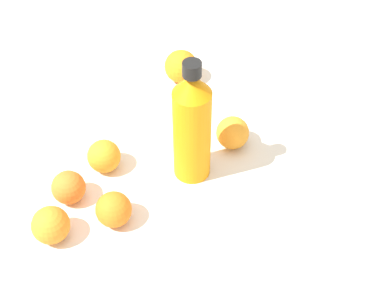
{
  "coord_description": "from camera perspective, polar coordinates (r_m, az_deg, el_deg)",
  "views": [
    {
      "loc": [
        -0.04,
        -0.77,
        0.89
      ],
      "look_at": [
        0.01,
        0.02,
        0.08
      ],
      "focal_mm": 53.15,
      "sensor_mm": 36.0,
      "label": 1
    }
  ],
  "objects": [
    {
      "name": "orange_1",
      "position": [
        1.38,
        -1.1,
        7.79
      ],
      "size": [
        0.08,
        0.08,
        0.08
      ],
      "primitive_type": "sphere",
      "color": "orange",
      "rests_on": "ground_plane"
    },
    {
      "name": "orange_2",
      "position": [
        1.22,
        4.09,
        1.14
      ],
      "size": [
        0.07,
        0.07,
        0.07
      ],
      "primitive_type": "sphere",
      "color": "orange",
      "rests_on": "ground_plane"
    },
    {
      "name": "orange_0",
      "position": [
        1.09,
        -7.87,
        -6.52
      ],
      "size": [
        0.07,
        0.07,
        0.07
      ],
      "primitive_type": "sphere",
      "color": "orange",
      "rests_on": "ground_plane"
    },
    {
      "name": "water_bottle",
      "position": [
        1.1,
        0.0,
        1.85
      ],
      "size": [
        0.08,
        0.08,
        0.28
      ],
      "rotation": [
        0.0,
        0.0,
        2.69
      ],
      "color": "orange",
      "rests_on": "ground_plane"
    },
    {
      "name": "orange_4",
      "position": [
        1.14,
        -12.29,
        -4.28
      ],
      "size": [
        0.07,
        0.07,
        0.07
      ],
      "primitive_type": "sphere",
      "color": "orange",
      "rests_on": "ground_plane"
    },
    {
      "name": "orange_5",
      "position": [
        1.19,
        -8.83,
        -1.22
      ],
      "size": [
        0.07,
        0.07,
        0.07
      ],
      "primitive_type": "sphere",
      "color": "orange",
      "rests_on": "ground_plane"
    },
    {
      "name": "ground_plane",
      "position": [
        1.18,
        -0.6,
        -3.45
      ],
      "size": [
        2.4,
        2.4,
        0.0
      ],
      "primitive_type": "plane",
      "color": "silver"
    },
    {
      "name": "orange_3",
      "position": [
        1.09,
        -14.0,
        -7.9
      ],
      "size": [
        0.07,
        0.07,
        0.07
      ],
      "primitive_type": "sphere",
      "color": "orange",
      "rests_on": "ground_plane"
    }
  ]
}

